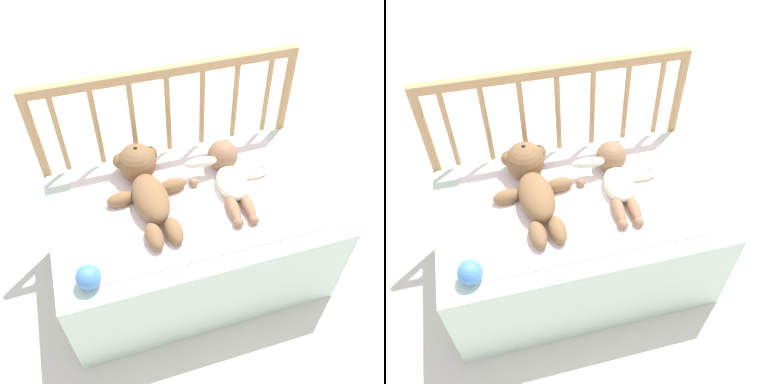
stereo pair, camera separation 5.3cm
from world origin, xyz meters
The scene contains 7 objects.
ground_plane centered at (0.00, 0.00, 0.00)m, with size 12.00×12.00×0.00m, color silver.
crib_mattress centered at (0.00, 0.00, 0.22)m, with size 1.07×0.63×0.44m.
crib_rail centered at (0.00, 0.34, 0.57)m, with size 1.07×0.04×0.83m.
blanket centered at (-0.01, 0.02, 0.45)m, with size 0.86×0.55×0.01m.
teddy_bear centered at (-0.16, 0.10, 0.50)m, with size 0.32×0.47×0.15m.
baby centered at (0.17, 0.07, 0.49)m, with size 0.33×0.40×0.12m.
toy_ball centered at (-0.42, -0.23, 0.48)m, with size 0.08×0.08×0.08m.
Camera 2 is at (-0.26, -1.02, 1.68)m, focal length 40.00 mm.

